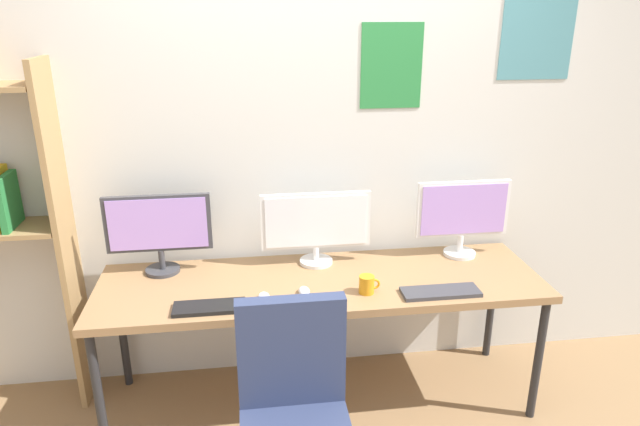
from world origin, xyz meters
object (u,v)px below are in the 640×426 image
Objects in this scene: mouse_right_side at (304,291)px; coffee_mug at (367,284)px; keyboard_left at (209,307)px; monitor_right at (463,214)px; keyboard_right at (441,292)px; mouse_left_side at (264,297)px; monitor_left at (159,229)px; monitor_center at (316,225)px; desk at (321,288)px.

mouse_right_side is 0.31m from coffee_mug.
mouse_right_side is (0.46, 0.09, 0.01)m from keyboard_left.
monitor_right is at bearing 17.73° from keyboard_left.
keyboard_right is 0.87m from mouse_left_side.
monitor_left reaches higher than coffee_mug.
keyboard_left is (0.26, -0.44, -0.24)m from monitor_left.
monitor_center reaches higher than mouse_left_side.
desk is at bearing -165.55° from monitor_right.
mouse_left_side is at bearing 176.45° from keyboard_right.
keyboard_right is at bearing -7.45° from mouse_right_side.
keyboard_left and keyboard_right have the same top height.
mouse_right_side is (0.72, -0.36, -0.23)m from monitor_left.
keyboard_left is 1.12m from keyboard_right.
coffee_mug is (-0.36, 0.06, 0.04)m from keyboard_right.
monitor_center reaches higher than mouse_right_side.
keyboard_right is (0.56, -0.44, -0.21)m from monitor_center.
mouse_right_side is at bearing 172.55° from keyboard_right.
monitor_left is 1.62× the size of keyboard_left.
mouse_left_side is at bearing 11.79° from keyboard_left.
coffee_mug is at bearing 0.82° from mouse_left_side.
monitor_right is 1.21m from mouse_left_side.
monitor_center is at bearing 38.30° from keyboard_left.
mouse_left_side is at bearing -36.76° from monitor_left.
keyboard_right is 4.01× the size of mouse_left_side.
mouse_left_side is at bearing -170.45° from mouse_right_side.
coffee_mug is (0.20, -0.38, -0.18)m from monitor_center.
monitor_left reaches higher than desk.
monitor_left is 0.69m from mouse_left_side.
monitor_center is 5.59× the size of coffee_mug.
keyboard_left is at bearing 180.00° from keyboard_right.
keyboard_right is (1.12, 0.00, 0.00)m from keyboard_left.
keyboard_right reaches higher than desk.
keyboard_right is at bearing 0.00° from keyboard_left.
monitor_left is 1.41× the size of keyboard_right.
keyboard_left is 3.15× the size of coffee_mug.
coffee_mug is at bearing -61.86° from monitor_center.
monitor_right is 1.36× the size of keyboard_right.
monitor_right is 1.02m from mouse_right_side.
desk is at bearing 30.19° from mouse_left_side.
desk is 4.22× the size of monitor_left.
mouse_left_side is (-0.30, -0.39, -0.21)m from monitor_center.
monitor_center reaches higher than desk.
coffee_mug reaches higher than keyboard_left.
mouse_right_side is at bearing 10.81° from keyboard_left.
monitor_left is 5.65× the size of mouse_left_side.
keyboard_left is (-0.56, -0.23, 0.06)m from desk.
monitor_left reaches higher than keyboard_left.
monitor_center is at bearing 180.00° from monitor_right.
mouse_right_side is (-0.66, 0.09, 0.01)m from keyboard_right.
mouse_left_side is (0.26, 0.05, 0.01)m from keyboard_left.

